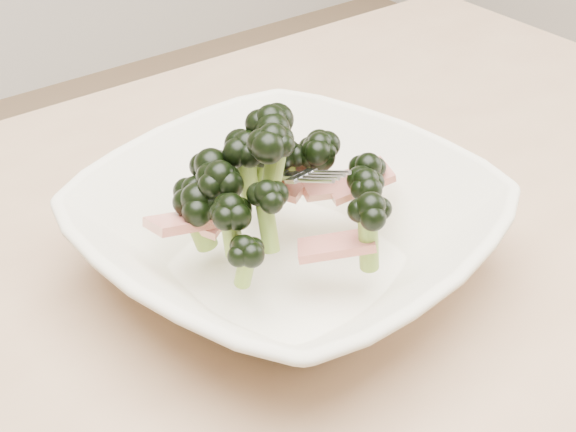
{
  "coord_description": "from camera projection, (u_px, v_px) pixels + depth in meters",
  "views": [
    {
      "loc": [
        -0.25,
        -0.36,
        1.14
      ],
      "look_at": [
        0.05,
        0.03,
        0.8
      ],
      "focal_mm": 50.0,
      "sensor_mm": 36.0,
      "label": 1
    }
  ],
  "objects": [
    {
      "name": "dining_table",
      "position": [
        262.0,
        406.0,
        0.64
      ],
      "size": [
        1.2,
        0.8,
        0.75
      ],
      "color": "tan",
      "rests_on": "ground"
    },
    {
      "name": "broccoli_dish",
      "position": [
        285.0,
        224.0,
        0.6
      ],
      "size": [
        0.34,
        0.34,
        0.13
      ],
      "color": "silver",
      "rests_on": "dining_table"
    }
  ]
}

